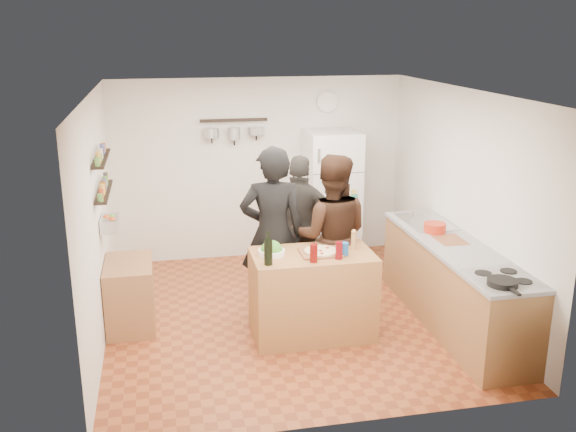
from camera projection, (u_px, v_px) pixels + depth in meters
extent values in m
plane|color=brown|center=(290.00, 316.00, 7.26)|extent=(4.20, 4.20, 0.00)
plane|color=white|center=(290.00, 92.00, 6.55)|extent=(4.20, 4.20, 0.00)
plane|color=silver|center=(259.00, 169.00, 8.87)|extent=(4.00, 0.00, 4.00)
plane|color=silver|center=(98.00, 220.00, 6.52)|extent=(0.00, 4.20, 4.20)
plane|color=silver|center=(462.00, 200.00, 7.28)|extent=(0.00, 4.20, 4.20)
cube|color=#A8743D|center=(312.00, 294.00, 6.70)|extent=(1.25, 0.72, 0.91)
cube|color=brown|center=(321.00, 253.00, 6.56)|extent=(0.42, 0.34, 0.02)
cylinder|color=#D2B98A|center=(321.00, 251.00, 6.56)|extent=(0.34, 0.34, 0.02)
cylinder|color=white|center=(272.00, 252.00, 6.53)|extent=(0.27, 0.27, 0.05)
cylinder|color=black|center=(268.00, 252.00, 6.23)|extent=(0.08, 0.08, 0.25)
cylinder|color=#5D0908|center=(314.00, 253.00, 6.31)|extent=(0.08, 0.08, 0.19)
cylinder|color=#62080D|center=(339.00, 250.00, 6.40)|extent=(0.07, 0.07, 0.17)
cylinder|color=#AF8149|center=(354.00, 241.00, 6.68)|extent=(0.05, 0.05, 0.17)
cylinder|color=#1A4E8F|center=(344.00, 249.00, 6.49)|extent=(0.08, 0.08, 0.14)
imported|color=black|center=(273.00, 234.00, 6.97)|extent=(0.77, 0.55, 1.95)
imported|color=black|center=(331.00, 236.00, 7.09)|extent=(1.05, 0.91, 1.84)
imported|color=#282623|center=(301.00, 226.00, 7.66)|extent=(1.09, 0.77, 1.71)
cube|color=#9E7042|center=(454.00, 286.00, 6.94)|extent=(0.63, 2.63, 0.90)
cube|color=white|center=(503.00, 279.00, 5.91)|extent=(0.60, 0.62, 0.02)
cylinder|color=black|center=(502.00, 282.00, 5.73)|extent=(0.27, 0.27, 0.05)
cube|color=silver|center=(425.00, 222.00, 7.60)|extent=(0.50, 0.80, 0.03)
cube|color=#9B5A38|center=(450.00, 241.00, 6.96)|extent=(0.30, 0.40, 0.02)
cylinder|color=red|center=(435.00, 228.00, 7.21)|extent=(0.25, 0.25, 0.10)
cube|color=white|center=(332.00, 196.00, 8.83)|extent=(0.70, 0.68, 1.80)
cylinder|color=silver|center=(327.00, 102.00, 8.78)|extent=(0.30, 0.03, 0.30)
cube|color=black|center=(104.00, 192.00, 6.65)|extent=(0.12, 1.00, 0.02)
cube|color=black|center=(101.00, 158.00, 6.55)|extent=(0.12, 1.00, 0.02)
cube|color=silver|center=(110.00, 224.00, 6.75)|extent=(0.18, 0.35, 0.14)
cube|color=#95603E|center=(130.00, 294.00, 6.92)|extent=(0.50, 0.80, 0.73)
cube|color=black|center=(234.00, 120.00, 8.52)|extent=(0.90, 0.04, 0.04)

